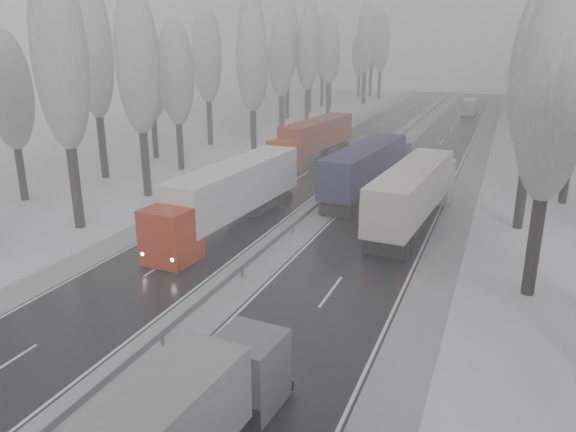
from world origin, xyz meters
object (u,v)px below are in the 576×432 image
Objects in this scene: truck_red_white at (229,194)px; truck_cream_box at (416,190)px; truck_blue_box at (370,166)px; box_truck_distant at (470,107)px; truck_red_red at (313,138)px.

truck_cream_box is at bearing 29.72° from truck_red_white.
box_truck_distant is at bearing 91.80° from truck_blue_box.
truck_cream_box reaches higher than truck_red_red.
truck_red_red is at bearing 131.63° from truck_cream_box.
box_truck_distant is 71.63m from truck_red_white.
truck_red_white reaches higher than truck_cream_box.
truck_cream_box reaches higher than truck_blue_box.
truck_red_red is at bearing -104.08° from box_truck_distant.
truck_blue_box is at bearing 64.66° from truck_red_white.
truck_cream_box is at bearing -46.40° from truck_red_red.
truck_blue_box is 8.34m from truck_cream_box.
truck_blue_box is 0.97× the size of truck_red_white.
truck_blue_box is at bearing 130.64° from truck_cream_box.
truck_red_red is (-9.13, 11.72, -0.07)m from truck_blue_box.
truck_red_white is 1.05× the size of truck_red_red.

